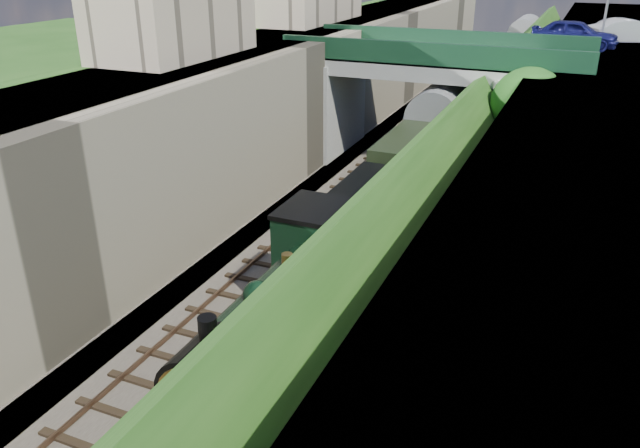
# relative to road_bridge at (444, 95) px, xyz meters

# --- Properties ---
(ground) EXTENTS (160.00, 160.00, 0.00)m
(ground) POSITION_rel_road_bridge_xyz_m (-0.94, -24.00, -4.08)
(ground) COLOR #1E4714
(ground) RESTS_ON ground
(trackbed) EXTENTS (10.00, 90.00, 0.20)m
(trackbed) POSITION_rel_road_bridge_xyz_m (-0.94, -4.00, -3.98)
(trackbed) COLOR #473F38
(trackbed) RESTS_ON ground
(retaining_wall) EXTENTS (1.00, 90.00, 7.00)m
(retaining_wall) POSITION_rel_road_bridge_xyz_m (-6.44, -4.00, -0.58)
(retaining_wall) COLOR #756B56
(retaining_wall) RESTS_ON ground
(street_plateau_left) EXTENTS (6.00, 90.00, 7.00)m
(street_plateau_left) POSITION_rel_road_bridge_xyz_m (-9.94, -4.00, -0.58)
(street_plateau_left) COLOR #262628
(street_plateau_left) RESTS_ON ground
(street_plateau_right) EXTENTS (8.00, 90.00, 6.25)m
(street_plateau_right) POSITION_rel_road_bridge_xyz_m (8.56, -4.00, -0.95)
(street_plateau_right) COLOR #262628
(street_plateau_right) RESTS_ON ground
(embankment_slope) EXTENTS (4.88, 90.00, 6.55)m
(embankment_slope) POSITION_rel_road_bridge_xyz_m (4.18, -5.92, -1.11)
(embankment_slope) COLOR #1E4714
(embankment_slope) RESTS_ON ground
(track_left) EXTENTS (2.50, 90.00, 0.20)m
(track_left) POSITION_rel_road_bridge_xyz_m (-2.94, -4.00, -3.83)
(track_left) COLOR black
(track_left) RESTS_ON trackbed
(track_right) EXTENTS (2.50, 90.00, 0.20)m
(track_right) POSITION_rel_road_bridge_xyz_m (0.26, -4.00, -3.83)
(track_right) COLOR black
(track_right) RESTS_ON trackbed
(road_bridge) EXTENTS (16.00, 6.40, 7.25)m
(road_bridge) POSITION_rel_road_bridge_xyz_m (0.00, 0.00, 0.00)
(road_bridge) COLOR gray
(road_bridge) RESTS_ON ground
(building_near) EXTENTS (4.00, 8.00, 4.00)m
(building_near) POSITION_rel_road_bridge_xyz_m (-10.44, -10.00, 4.92)
(building_near) COLOR gray
(building_near) RESTS_ON street_plateau_left
(tree) EXTENTS (3.60, 3.80, 6.60)m
(tree) POSITION_rel_road_bridge_xyz_m (4.97, -3.85, 0.57)
(tree) COLOR black
(tree) RESTS_ON ground
(car_blue) EXTENTS (4.86, 2.11, 1.63)m
(car_blue) POSITION_rel_road_bridge_xyz_m (6.09, 5.31, 2.99)
(car_blue) COLOR #121350
(car_blue) RESTS_ON street_plateau_right
(car_silver) EXTENTS (4.75, 3.32, 1.49)m
(car_silver) POSITION_rel_road_bridge_xyz_m (8.99, 8.43, 2.92)
(car_silver) COLOR #A2A3A6
(car_silver) RESTS_ON street_plateau_right
(locomotive) EXTENTS (3.10, 10.23, 3.83)m
(locomotive) POSITION_rel_road_bridge_xyz_m (0.26, -20.64, -2.18)
(locomotive) COLOR black
(locomotive) RESTS_ON trackbed
(tender) EXTENTS (2.70, 6.00, 3.05)m
(tender) POSITION_rel_road_bridge_xyz_m (0.26, -13.28, -2.46)
(tender) COLOR black
(tender) RESTS_ON trackbed
(coach_front) EXTENTS (2.90, 18.00, 3.70)m
(coach_front) POSITION_rel_road_bridge_xyz_m (0.26, -0.68, -2.03)
(coach_front) COLOR black
(coach_front) RESTS_ON trackbed
(coach_middle) EXTENTS (2.90, 18.00, 3.70)m
(coach_middle) POSITION_rel_road_bridge_xyz_m (0.26, 18.12, -2.03)
(coach_middle) COLOR black
(coach_middle) RESTS_ON trackbed
(coach_rear) EXTENTS (2.90, 18.00, 3.70)m
(coach_rear) POSITION_rel_road_bridge_xyz_m (0.26, 36.92, -2.03)
(coach_rear) COLOR black
(coach_rear) RESTS_ON trackbed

